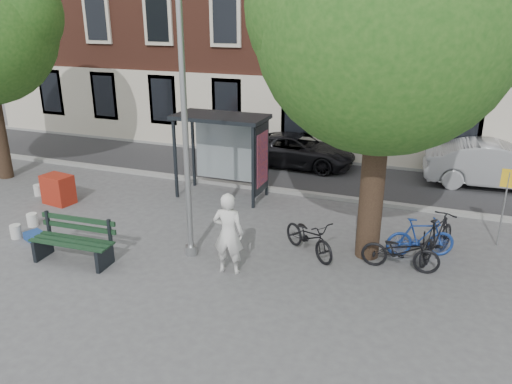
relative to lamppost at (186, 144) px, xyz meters
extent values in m
plane|color=#4C4C4F|center=(0.00, 0.00, -2.78)|extent=(90.00, 90.00, 0.00)
cube|color=#28282B|center=(0.00, 7.00, -2.78)|extent=(40.00, 4.00, 0.01)
cube|color=gray|center=(0.00, 5.00, -2.72)|extent=(40.00, 0.25, 0.12)
cube|color=gray|center=(0.00, 9.00, -2.72)|extent=(40.00, 0.25, 0.12)
cylinder|color=#9EA0A3|center=(0.00, 0.00, 0.22)|extent=(0.14, 0.14, 6.00)
cylinder|color=#9EA0A3|center=(0.00, 0.00, -2.66)|extent=(0.28, 0.28, 0.24)
cylinder|color=black|center=(4.00, 1.50, -1.08)|extent=(0.56, 0.56, 3.40)
sphere|color=#215319|center=(4.00, 1.50, 2.62)|extent=(5.60, 5.60, 5.60)
sphere|color=#215319|center=(3.20, 1.20, 2.92)|extent=(4.20, 4.20, 4.20)
sphere|color=#215319|center=(-8.10, 3.40, 2.72)|extent=(3.36, 3.36, 3.36)
cube|color=#1E2328|center=(-2.30, 3.40, -1.53)|extent=(0.08, 0.08, 2.50)
cube|color=#1E2328|center=(0.30, 3.40, -1.53)|extent=(0.08, 0.08, 2.50)
cube|color=#1E2328|center=(-2.30, 4.60, -1.53)|extent=(0.08, 0.08, 2.50)
cube|color=#1E2328|center=(0.30, 4.60, -1.53)|extent=(0.08, 0.08, 2.50)
cube|color=#1E2328|center=(-1.00, 4.00, -0.22)|extent=(2.85, 1.45, 0.12)
cube|color=#8C999E|center=(-1.00, 4.60, -1.41)|extent=(2.34, 0.04, 2.00)
cube|color=#1E2328|center=(0.30, 4.00, -1.41)|extent=(0.12, 1.14, 2.12)
cube|color=#D84C19|center=(0.37, 4.00, -1.41)|extent=(0.02, 0.90, 1.62)
imported|color=silver|center=(1.20, -0.44, -1.83)|extent=(0.75, 0.54, 1.90)
cube|color=#1E2328|center=(-3.26, -1.38, -2.53)|extent=(0.13, 0.63, 0.51)
cube|color=#1E2328|center=(-1.55, -1.29, -2.53)|extent=(0.13, 0.63, 0.51)
cube|color=#18351F|center=(-2.39, -1.54, -2.25)|extent=(2.01, 0.25, 0.05)
cube|color=#18351F|center=(-2.41, -1.33, -2.25)|extent=(2.01, 0.25, 0.05)
cube|color=#18351F|center=(-2.42, -1.13, -2.25)|extent=(2.01, 0.25, 0.05)
cube|color=#18351F|center=(-2.42, -1.01, -2.02)|extent=(2.00, 0.17, 0.11)
cube|color=#18351F|center=(-2.42, -1.01, -1.81)|extent=(2.00, 0.17, 0.11)
imported|color=black|center=(4.81, 1.06, -2.33)|extent=(1.77, 0.68, 0.92)
imported|color=navy|center=(5.19, 1.92, -2.29)|extent=(1.69, 1.01, 0.98)
imported|color=black|center=(2.66, 1.05, -2.32)|extent=(1.79, 1.57, 0.94)
imported|color=black|center=(5.55, 1.89, -2.22)|extent=(1.14, 1.93, 1.12)
imported|color=black|center=(0.28, 8.06, -2.18)|extent=(4.40, 2.06, 1.22)
imported|color=#9B9DA2|center=(7.19, 8.10, -2.02)|extent=(4.75, 2.01, 1.52)
cube|color=maroon|center=(-5.43, 1.63, -2.33)|extent=(0.98, 0.73, 0.90)
cube|color=navy|center=(-4.16, -0.71, -2.68)|extent=(0.66, 0.57, 0.20)
cylinder|color=silver|center=(-4.90, -0.03, -2.60)|extent=(0.36, 0.36, 0.36)
cylinder|color=silver|center=(-4.73, -0.78, -2.60)|extent=(0.37, 0.37, 0.36)
cylinder|color=silver|center=(-6.54, 1.94, -2.60)|extent=(0.34, 0.34, 0.36)
cylinder|color=#9EA0A3|center=(7.00, 3.23, -1.81)|extent=(0.04, 0.04, 1.95)
cube|color=yellow|center=(7.00, 3.23, -0.99)|extent=(0.35, 0.06, 0.46)
camera|label=1|loc=(5.37, -9.62, 2.82)|focal=35.00mm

